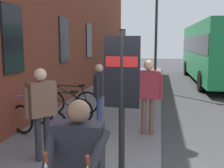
# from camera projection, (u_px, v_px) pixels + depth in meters

# --- Properties ---
(ground) EXTENTS (60.00, 60.00, 0.00)m
(ground) POSITION_uv_depth(u_px,v_px,m) (189.00, 107.00, 9.95)
(ground) COLOR #38383A
(sidewalk_pavement) EXTENTS (24.00, 3.50, 0.12)m
(sidewalk_pavement) POSITION_uv_depth(u_px,v_px,m) (121.00, 93.00, 12.36)
(sidewalk_pavement) COLOR slate
(sidewalk_pavement) RESTS_ON ground
(station_facade) EXTENTS (22.00, 0.65, 8.18)m
(station_facade) POSITION_uv_depth(u_px,v_px,m) (82.00, 4.00, 13.07)
(station_facade) COLOR brown
(station_facade) RESTS_ON ground
(bicycle_end_of_row) EXTENTS (0.70, 1.69, 0.97)m
(bicycle_end_of_row) POSITION_uv_depth(u_px,v_px,m) (39.00, 121.00, 6.43)
(bicycle_end_of_row) COLOR black
(bicycle_end_of_row) RESTS_ON sidewalk_pavement
(bicycle_beside_lamp) EXTENTS (0.48, 1.77, 0.97)m
(bicycle_beside_lamp) POSITION_uv_depth(u_px,v_px,m) (61.00, 110.00, 7.46)
(bicycle_beside_lamp) COLOR black
(bicycle_beside_lamp) RESTS_ON sidewalk_pavement
(bicycle_nearest_sign) EXTENTS (0.48, 1.77, 0.97)m
(bicycle_nearest_sign) POSITION_uv_depth(u_px,v_px,m) (70.00, 102.00, 8.52)
(bicycle_nearest_sign) COLOR black
(bicycle_nearest_sign) RESTS_ON sidewalk_pavement
(transit_info_sign) EXTENTS (0.13, 0.55, 2.40)m
(transit_info_sign) POSITION_uv_depth(u_px,v_px,m) (122.00, 82.00, 4.26)
(transit_info_sign) COLOR black
(transit_info_sign) RESTS_ON sidewalk_pavement
(city_bus) EXTENTS (10.54, 2.77, 3.35)m
(city_bus) POSITION_uv_depth(u_px,v_px,m) (215.00, 49.00, 15.97)
(city_bus) COLOR #1E8C4C
(city_bus) RESTS_ON ground
(pedestrian_crossing_street) EXTENTS (0.62, 0.25, 1.64)m
(pedestrian_crossing_street) POSITION_uv_depth(u_px,v_px,m) (99.00, 88.00, 7.32)
(pedestrian_crossing_street) COLOR #334C8C
(pedestrian_crossing_street) RESTS_ON sidewalk_pavement
(pedestrian_near_bus) EXTENTS (0.29, 0.67, 1.79)m
(pedestrian_near_bus) POSITION_uv_depth(u_px,v_px,m) (148.00, 89.00, 6.58)
(pedestrian_near_bus) COLOR brown
(pedestrian_near_bus) RESTS_ON sidewalk_pavement
(pedestrian_by_facade) EXTENTS (0.55, 0.51, 1.74)m
(pedestrian_by_facade) POSITION_uv_depth(u_px,v_px,m) (41.00, 105.00, 5.10)
(pedestrian_by_facade) COLOR #26262D
(pedestrian_by_facade) RESTS_ON sidewalk_pavement
(tourist_with_hotdogs) EXTENTS (0.55, 0.64, 1.66)m
(tourist_with_hotdogs) POSITION_uv_depth(u_px,v_px,m) (79.00, 163.00, 2.73)
(tourist_with_hotdogs) COLOR #B2A599
(tourist_with_hotdogs) RESTS_ON sidewalk_pavement
(street_lamp) EXTENTS (0.28, 0.28, 5.09)m
(street_lamp) POSITION_uv_depth(u_px,v_px,m) (156.00, 24.00, 12.82)
(street_lamp) COLOR #333338
(street_lamp) RESTS_ON sidewalk_pavement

